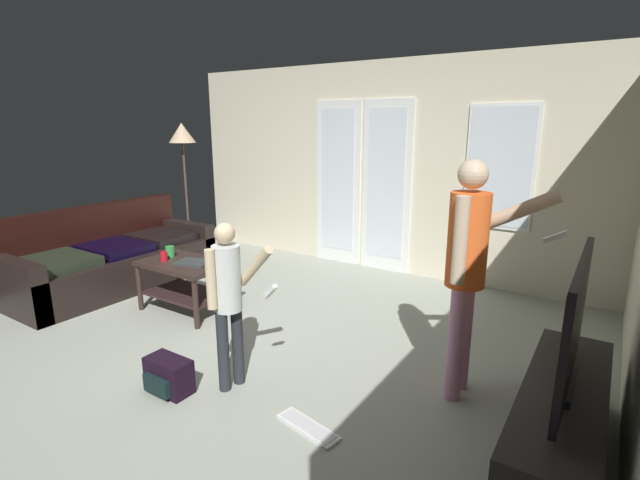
{
  "coord_description": "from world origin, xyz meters",
  "views": [
    {
      "loc": [
        2.55,
        -2.48,
        1.8
      ],
      "look_at": [
        0.78,
        0.22,
        0.98
      ],
      "focal_mm": 25.83,
      "sensor_mm": 36.0,
      "label": 1
    }
  ],
  "objects_px": {
    "leather_couch": "(112,261)",
    "laptop_closed": "(194,262)",
    "backpack": "(168,376)",
    "loose_keyboard": "(308,427)",
    "tv_stand": "(560,426)",
    "floor_lamp": "(182,140)",
    "coffee_table": "(186,275)",
    "person_adult": "(469,259)",
    "flat_screen_tv": "(574,326)",
    "cup_near_edge": "(164,256)",
    "person_child": "(229,292)",
    "cup_by_laptop": "(170,252)"
  },
  "relations": [
    {
      "from": "coffee_table",
      "to": "cup_by_laptop",
      "type": "relative_size",
      "value": 7.94
    },
    {
      "from": "tv_stand",
      "to": "flat_screen_tv",
      "type": "distance_m",
      "value": 0.58
    },
    {
      "from": "flat_screen_tv",
      "to": "person_child",
      "type": "distance_m",
      "value": 2.05
    },
    {
      "from": "coffee_table",
      "to": "flat_screen_tv",
      "type": "height_order",
      "value": "flat_screen_tv"
    },
    {
      "from": "flat_screen_tv",
      "to": "laptop_closed",
      "type": "distance_m",
      "value": 3.25
    },
    {
      "from": "cup_near_edge",
      "to": "cup_by_laptop",
      "type": "xyz_separation_m",
      "value": [
        -0.07,
        0.13,
        0.01
      ]
    },
    {
      "from": "backpack",
      "to": "leather_couch",
      "type": "bearing_deg",
      "value": 154.49
    },
    {
      "from": "loose_keyboard",
      "to": "laptop_closed",
      "type": "distance_m",
      "value": 2.17
    },
    {
      "from": "tv_stand",
      "to": "cup_by_laptop",
      "type": "xyz_separation_m",
      "value": [
        -3.59,
        0.38,
        0.34
      ]
    },
    {
      "from": "leather_couch",
      "to": "cup_by_laptop",
      "type": "distance_m",
      "value": 1.06
    },
    {
      "from": "loose_keyboard",
      "to": "cup_near_edge",
      "type": "distance_m",
      "value": 2.42
    },
    {
      "from": "coffee_table",
      "to": "backpack",
      "type": "xyz_separation_m",
      "value": [
        1.01,
        -1.06,
        -0.24
      ]
    },
    {
      "from": "flat_screen_tv",
      "to": "cup_near_edge",
      "type": "bearing_deg",
      "value": 175.92
    },
    {
      "from": "person_child",
      "to": "cup_near_edge",
      "type": "xyz_separation_m",
      "value": [
        -1.52,
        0.67,
        -0.16
      ]
    },
    {
      "from": "person_child",
      "to": "laptop_closed",
      "type": "distance_m",
      "value": 1.45
    },
    {
      "from": "coffee_table",
      "to": "cup_near_edge",
      "type": "xyz_separation_m",
      "value": [
        -0.19,
        -0.09,
        0.19
      ]
    },
    {
      "from": "laptop_closed",
      "to": "tv_stand",
      "type": "bearing_deg",
      "value": -21.03
    },
    {
      "from": "coffee_table",
      "to": "loose_keyboard",
      "type": "bearing_deg",
      "value": -22.86
    },
    {
      "from": "leather_couch",
      "to": "tv_stand",
      "type": "bearing_deg",
      "value": -4.77
    },
    {
      "from": "coffee_table",
      "to": "backpack",
      "type": "height_order",
      "value": "coffee_table"
    },
    {
      "from": "cup_near_edge",
      "to": "cup_by_laptop",
      "type": "bearing_deg",
      "value": 117.58
    },
    {
      "from": "loose_keyboard",
      "to": "cup_by_laptop",
      "type": "height_order",
      "value": "cup_by_laptop"
    },
    {
      "from": "laptop_closed",
      "to": "loose_keyboard",
      "type": "bearing_deg",
      "value": -39.1
    },
    {
      "from": "leather_couch",
      "to": "loose_keyboard",
      "type": "bearing_deg",
      "value": -15.17
    },
    {
      "from": "backpack",
      "to": "coffee_table",
      "type": "bearing_deg",
      "value": 133.81
    },
    {
      "from": "tv_stand",
      "to": "cup_by_laptop",
      "type": "bearing_deg",
      "value": 173.92
    },
    {
      "from": "person_adult",
      "to": "laptop_closed",
      "type": "relative_size",
      "value": 5.09
    },
    {
      "from": "backpack",
      "to": "loose_keyboard",
      "type": "distance_m",
      "value": 1.06
    },
    {
      "from": "leather_couch",
      "to": "laptop_closed",
      "type": "height_order",
      "value": "leather_couch"
    },
    {
      "from": "coffee_table",
      "to": "floor_lamp",
      "type": "relative_size",
      "value": 0.48
    },
    {
      "from": "person_child",
      "to": "floor_lamp",
      "type": "xyz_separation_m",
      "value": [
        -2.94,
        2.22,
        0.88
      ]
    },
    {
      "from": "floor_lamp",
      "to": "loose_keyboard",
      "type": "bearing_deg",
      "value": -32.38
    },
    {
      "from": "tv_stand",
      "to": "floor_lamp",
      "type": "relative_size",
      "value": 0.83
    },
    {
      "from": "tv_stand",
      "to": "laptop_closed",
      "type": "height_order",
      "value": "laptop_closed"
    },
    {
      "from": "person_adult",
      "to": "cup_near_edge",
      "type": "distance_m",
      "value": 2.91
    },
    {
      "from": "tv_stand",
      "to": "floor_lamp",
      "type": "height_order",
      "value": "floor_lamp"
    },
    {
      "from": "leather_couch",
      "to": "coffee_table",
      "type": "distance_m",
      "value": 1.28
    },
    {
      "from": "backpack",
      "to": "cup_by_laptop",
      "type": "relative_size",
      "value": 3.02
    },
    {
      "from": "person_adult",
      "to": "loose_keyboard",
      "type": "distance_m",
      "value": 1.45
    },
    {
      "from": "leather_couch",
      "to": "loose_keyboard",
      "type": "distance_m",
      "value": 3.46
    },
    {
      "from": "person_child",
      "to": "backpack",
      "type": "bearing_deg",
      "value": -138.28
    },
    {
      "from": "leather_couch",
      "to": "coffee_table",
      "type": "bearing_deg",
      "value": -1.78
    },
    {
      "from": "floor_lamp",
      "to": "laptop_closed",
      "type": "height_order",
      "value": "floor_lamp"
    },
    {
      "from": "flat_screen_tv",
      "to": "person_adult",
      "type": "bearing_deg",
      "value": 150.39
    },
    {
      "from": "leather_couch",
      "to": "person_adult",
      "type": "bearing_deg",
      "value": -0.21
    },
    {
      "from": "person_adult",
      "to": "loose_keyboard",
      "type": "relative_size",
      "value": 3.48
    },
    {
      "from": "tv_stand",
      "to": "cup_by_laptop",
      "type": "distance_m",
      "value": 3.63
    },
    {
      "from": "floor_lamp",
      "to": "backpack",
      "type": "bearing_deg",
      "value": -43.78
    },
    {
      "from": "cup_near_edge",
      "to": "person_adult",
      "type": "bearing_deg",
      "value": 2.32
    },
    {
      "from": "coffee_table",
      "to": "laptop_closed",
      "type": "height_order",
      "value": "laptop_closed"
    }
  ]
}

